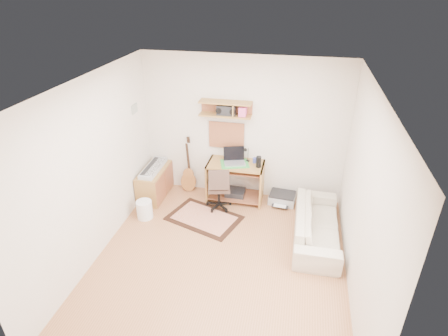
% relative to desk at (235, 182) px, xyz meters
% --- Properties ---
extents(floor, '(3.60, 4.00, 0.01)m').
position_rel_desk_xyz_m(floor, '(0.08, -1.73, -0.38)').
color(floor, '#AF7349').
rests_on(floor, ground).
extents(ceiling, '(3.60, 4.00, 0.01)m').
position_rel_desk_xyz_m(ceiling, '(0.08, -1.73, 2.23)').
color(ceiling, white).
rests_on(ceiling, ground).
extents(back_wall, '(3.60, 0.01, 2.60)m').
position_rel_desk_xyz_m(back_wall, '(0.08, 0.28, 0.93)').
color(back_wall, beige).
rests_on(back_wall, ground).
extents(left_wall, '(0.01, 4.00, 2.60)m').
position_rel_desk_xyz_m(left_wall, '(-1.73, -1.73, 0.93)').
color(left_wall, beige).
rests_on(left_wall, ground).
extents(right_wall, '(0.01, 4.00, 2.60)m').
position_rel_desk_xyz_m(right_wall, '(1.88, -1.73, 0.93)').
color(right_wall, beige).
rests_on(right_wall, ground).
extents(wall_shelf, '(0.90, 0.25, 0.26)m').
position_rel_desk_xyz_m(wall_shelf, '(-0.22, 0.15, 1.32)').
color(wall_shelf, '#A5763A').
rests_on(wall_shelf, back_wall).
extents(cork_board, '(0.64, 0.03, 0.49)m').
position_rel_desk_xyz_m(cork_board, '(-0.22, 0.25, 0.79)').
color(cork_board, tan).
rests_on(cork_board, back_wall).
extents(wall_photo, '(0.02, 0.20, 0.15)m').
position_rel_desk_xyz_m(wall_photo, '(-1.71, -0.23, 1.34)').
color(wall_photo, '#4C8CBF').
rests_on(wall_photo, left_wall).
extents(desk, '(1.00, 0.55, 0.75)m').
position_rel_desk_xyz_m(desk, '(0.00, 0.00, 0.00)').
color(desk, '#A5763A').
rests_on(desk, floor).
extents(laptop, '(0.46, 0.46, 0.28)m').
position_rel_desk_xyz_m(laptop, '(-0.02, -0.02, 0.52)').
color(laptop, silver).
rests_on(laptop, desk).
extents(speaker, '(0.09, 0.09, 0.20)m').
position_rel_desk_xyz_m(speaker, '(0.41, -0.05, 0.48)').
color(speaker, black).
rests_on(speaker, desk).
extents(desk_lamp, '(0.09, 0.09, 0.26)m').
position_rel_desk_xyz_m(desk_lamp, '(0.20, 0.14, 0.51)').
color(desk_lamp, black).
rests_on(desk_lamp, desk).
extents(pencil_cup, '(0.07, 0.07, 0.09)m').
position_rel_desk_xyz_m(pencil_cup, '(0.32, 0.10, 0.42)').
color(pencil_cup, '#343E9C').
rests_on(pencil_cup, desk).
extents(boombox, '(0.32, 0.15, 0.17)m').
position_rel_desk_xyz_m(boombox, '(-0.20, 0.15, 1.30)').
color(boombox, black).
rests_on(boombox, wall_shelf).
extents(rug, '(1.38, 1.14, 0.02)m').
position_rel_desk_xyz_m(rug, '(-0.41, -0.71, -0.37)').
color(rug, beige).
rests_on(rug, floor).
extents(task_chair, '(0.53, 0.53, 0.85)m').
position_rel_desk_xyz_m(task_chair, '(-0.24, -0.33, 0.05)').
color(task_chair, '#3E2D24').
rests_on(task_chair, floor).
extents(cabinet, '(0.40, 0.90, 0.55)m').
position_rel_desk_xyz_m(cabinet, '(-1.50, -0.18, -0.10)').
color(cabinet, '#A5763A').
rests_on(cabinet, floor).
extents(music_keyboard, '(0.26, 0.82, 0.07)m').
position_rel_desk_xyz_m(music_keyboard, '(-1.50, -0.18, 0.21)').
color(music_keyboard, '#B2B5BA').
rests_on(music_keyboard, cabinet).
extents(guitar, '(0.30, 0.19, 1.09)m').
position_rel_desk_xyz_m(guitar, '(-0.94, 0.13, 0.17)').
color(guitar, '#B06D36').
rests_on(guitar, floor).
extents(waste_basket, '(0.33, 0.33, 0.32)m').
position_rel_desk_xyz_m(waste_basket, '(-1.42, -0.89, -0.21)').
color(waste_basket, white).
rests_on(waste_basket, floor).
extents(printer, '(0.50, 0.41, 0.18)m').
position_rel_desk_xyz_m(printer, '(0.87, 0.08, -0.29)').
color(printer, '#A5A8AA').
rests_on(printer, floor).
extents(sofa, '(0.50, 1.73, 0.68)m').
position_rel_desk_xyz_m(sofa, '(1.46, -0.85, -0.04)').
color(sofa, beige).
rests_on(sofa, floor).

